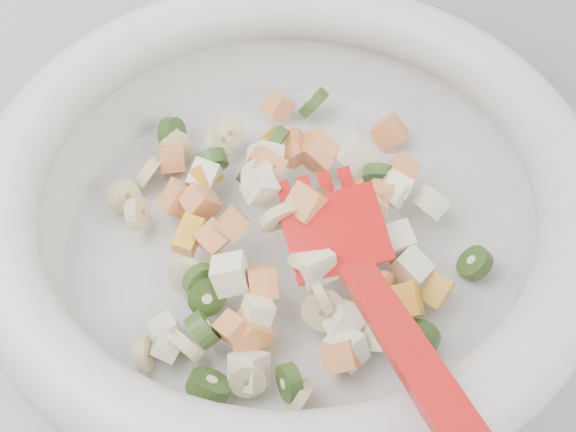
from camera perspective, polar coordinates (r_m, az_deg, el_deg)
The scene contains 1 object.
mixing_bowl at distance 0.48m, azimuth 0.01°, elevation 0.90°, with size 0.43×0.40×0.16m.
Camera 1 is at (0.20, 1.21, 1.34)m, focal length 45.00 mm.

